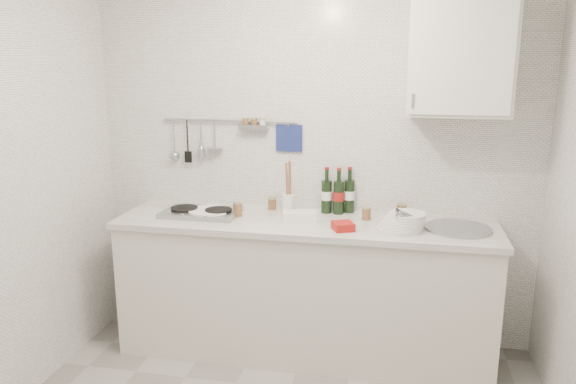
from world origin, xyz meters
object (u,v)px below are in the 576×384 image
object	(u,v)px
wall_cabinet	(460,56)
plate_stack_sink	(403,222)
plate_stack_hob	(209,213)
wine_bottles	(338,190)
utensil_crock	(288,201)

from	to	relation	value
wall_cabinet	plate_stack_sink	size ratio (longest dim) A/B	2.40
plate_stack_hob	plate_stack_sink	distance (m)	1.27
wall_cabinet	plate_stack_sink	xyz separation A→B (m)	(-0.28, -0.20, -0.98)
wine_bottles	utensil_crock	distance (m)	0.34
wall_cabinet	plate_stack_hob	distance (m)	1.85
plate_stack_hob	utensil_crock	xyz separation A→B (m)	(0.51, 0.15, 0.07)
plate_stack_hob	utensil_crock	size ratio (longest dim) A/B	0.82
plate_stack_hob	wine_bottles	distance (m)	0.88
plate_stack_hob	plate_stack_sink	size ratio (longest dim) A/B	1.02
plate_stack_hob	utensil_crock	bearing A→B (deg)	16.00
wine_bottles	wall_cabinet	bearing A→B (deg)	-8.66
wall_cabinet	utensil_crock	xyz separation A→B (m)	(-1.04, 0.02, -0.94)
plate_stack_hob	wine_bottles	size ratio (longest dim) A/B	0.96
plate_stack_sink	utensil_crock	xyz separation A→B (m)	(-0.76, 0.21, 0.03)
wall_cabinet	wine_bottles	xyz separation A→B (m)	(-0.71, 0.11, -0.87)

